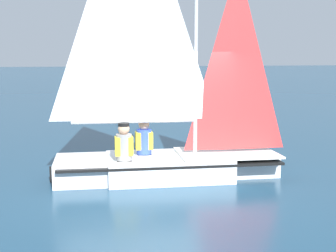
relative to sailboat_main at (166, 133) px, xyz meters
The scene contains 4 objects.
ground_plane 0.91m from the sailboat_main, ahead, with size 260.00×260.00×0.00m, color navy.
sailboat_main is the anchor object (origin of this frame).
sailor_helm 0.54m from the sailboat_main, 144.00° to the left, with size 0.37×0.34×1.16m.
sailor_crew 0.94m from the sailboat_main, 168.05° to the right, with size 0.37×0.34×1.16m.
Camera 1 is at (-2.65, -8.75, 2.37)m, focal length 50.00 mm.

